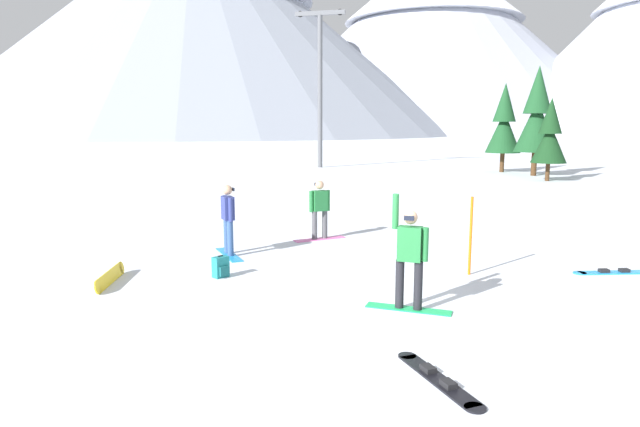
{
  "coord_description": "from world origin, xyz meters",
  "views": [
    {
      "loc": [
        1.56,
        -8.89,
        3.18
      ],
      "look_at": [
        -1.69,
        4.26,
        1.0
      ],
      "focal_mm": 31.1,
      "sensor_mm": 36.0,
      "label": 1
    }
  ],
  "objects_px": {
    "backpack_teal": "(221,267)",
    "trail_marker_pole": "(471,236)",
    "loose_snowboard_near_right": "(110,277)",
    "ski_lift_tower": "(320,79)",
    "loose_snowboard_near_left": "(438,379)",
    "snowboarder_background": "(320,209)",
    "loose_snowboard_far_spare": "(614,272)",
    "snowboarder_foreground": "(410,256)",
    "pine_tree_tall": "(550,136)",
    "pine_tree_broad": "(537,116)",
    "snowboarder_midground": "(228,218)",
    "pine_tree_short": "(504,124)"
  },
  "relations": [
    {
      "from": "backpack_teal",
      "to": "trail_marker_pole",
      "type": "distance_m",
      "value": 5.32
    },
    {
      "from": "loose_snowboard_near_right",
      "to": "ski_lift_tower",
      "type": "bearing_deg",
      "value": 96.02
    },
    {
      "from": "loose_snowboard_near_left",
      "to": "snowboarder_background",
      "type": "bearing_deg",
      "value": 113.67
    },
    {
      "from": "loose_snowboard_far_spare",
      "to": "ski_lift_tower",
      "type": "bearing_deg",
      "value": 115.87
    },
    {
      "from": "snowboarder_foreground",
      "to": "loose_snowboard_far_spare",
      "type": "bearing_deg",
      "value": 40.29
    },
    {
      "from": "snowboarder_foreground",
      "to": "pine_tree_tall",
      "type": "relative_size",
      "value": 0.43
    },
    {
      "from": "pine_tree_broad",
      "to": "pine_tree_tall",
      "type": "height_order",
      "value": "pine_tree_broad"
    },
    {
      "from": "trail_marker_pole",
      "to": "loose_snowboard_near_right",
      "type": "bearing_deg",
      "value": -160.99
    },
    {
      "from": "snowboarder_background",
      "to": "backpack_teal",
      "type": "relative_size",
      "value": 3.51
    },
    {
      "from": "snowboarder_background",
      "to": "backpack_teal",
      "type": "bearing_deg",
      "value": -104.17
    },
    {
      "from": "loose_snowboard_far_spare",
      "to": "snowboarder_background",
      "type": "bearing_deg",
      "value": 164.66
    },
    {
      "from": "snowboarder_midground",
      "to": "loose_snowboard_near_right",
      "type": "bearing_deg",
      "value": -115.5
    },
    {
      "from": "snowboarder_midground",
      "to": "loose_snowboard_near_left",
      "type": "relative_size",
      "value": 1.09
    },
    {
      "from": "snowboarder_background",
      "to": "pine_tree_broad",
      "type": "height_order",
      "value": "pine_tree_broad"
    },
    {
      "from": "snowboarder_foreground",
      "to": "pine_tree_tall",
      "type": "bearing_deg",
      "value": 76.7
    },
    {
      "from": "loose_snowboard_far_spare",
      "to": "pine_tree_tall",
      "type": "height_order",
      "value": "pine_tree_tall"
    },
    {
      "from": "loose_snowboard_near_left",
      "to": "pine_tree_tall",
      "type": "height_order",
      "value": "pine_tree_tall"
    },
    {
      "from": "snowboarder_background",
      "to": "loose_snowboard_far_spare",
      "type": "distance_m",
      "value": 7.36
    },
    {
      "from": "snowboarder_midground",
      "to": "loose_snowboard_near_right",
      "type": "relative_size",
      "value": 1.03
    },
    {
      "from": "loose_snowboard_near_left",
      "to": "ski_lift_tower",
      "type": "bearing_deg",
      "value": 106.31
    },
    {
      "from": "snowboarder_midground",
      "to": "loose_snowboard_far_spare",
      "type": "distance_m",
      "value": 8.82
    },
    {
      "from": "loose_snowboard_near_right",
      "to": "pine_tree_tall",
      "type": "height_order",
      "value": "pine_tree_tall"
    },
    {
      "from": "pine_tree_short",
      "to": "loose_snowboard_near_left",
      "type": "bearing_deg",
      "value": -95.4
    },
    {
      "from": "snowboarder_foreground",
      "to": "snowboarder_background",
      "type": "height_order",
      "value": "snowboarder_foreground"
    },
    {
      "from": "snowboarder_background",
      "to": "pine_tree_short",
      "type": "relative_size",
      "value": 0.28
    },
    {
      "from": "backpack_teal",
      "to": "pine_tree_tall",
      "type": "distance_m",
      "value": 25.27
    },
    {
      "from": "snowboarder_foreground",
      "to": "loose_snowboard_near_left",
      "type": "relative_size",
      "value": 1.26
    },
    {
      "from": "snowboarder_background",
      "to": "loose_snowboard_near_left",
      "type": "height_order",
      "value": "snowboarder_background"
    },
    {
      "from": "snowboarder_foreground",
      "to": "pine_tree_short",
      "type": "xyz_separation_m",
      "value": [
        3.68,
        30.02,
        2.27
      ]
    },
    {
      "from": "snowboarder_foreground",
      "to": "loose_snowboard_far_spare",
      "type": "height_order",
      "value": "snowboarder_foreground"
    },
    {
      "from": "trail_marker_pole",
      "to": "ski_lift_tower",
      "type": "xyz_separation_m",
      "value": [
        -10.34,
        28.5,
        5.64
      ]
    },
    {
      "from": "snowboarder_midground",
      "to": "pine_tree_broad",
      "type": "distance_m",
      "value": 26.77
    },
    {
      "from": "snowboarder_foreground",
      "to": "snowboarder_background",
      "type": "distance_m",
      "value": 6.17
    },
    {
      "from": "pine_tree_broad",
      "to": "pine_tree_short",
      "type": "xyz_separation_m",
      "value": [
        -1.74,
        2.33,
        -0.47
      ]
    },
    {
      "from": "snowboarder_foreground",
      "to": "loose_snowboard_near_right",
      "type": "distance_m",
      "value": 6.07
    },
    {
      "from": "loose_snowboard_near_left",
      "to": "pine_tree_broad",
      "type": "bearing_deg",
      "value": 80.95
    },
    {
      "from": "snowboarder_background",
      "to": "pine_tree_broad",
      "type": "xyz_separation_m",
      "value": [
        8.36,
        22.26,
        2.82
      ]
    },
    {
      "from": "snowboarder_foreground",
      "to": "pine_tree_broad",
      "type": "distance_m",
      "value": 28.35
    },
    {
      "from": "snowboarder_background",
      "to": "ski_lift_tower",
      "type": "bearing_deg",
      "value": 103.87
    },
    {
      "from": "backpack_teal",
      "to": "ski_lift_tower",
      "type": "xyz_separation_m",
      "value": [
        -5.26,
        29.97,
        6.26
      ]
    },
    {
      "from": "loose_snowboard_far_spare",
      "to": "pine_tree_broad",
      "type": "distance_m",
      "value": 24.51
    },
    {
      "from": "loose_snowboard_near_left",
      "to": "backpack_teal",
      "type": "height_order",
      "value": "backpack_teal"
    },
    {
      "from": "snowboarder_midground",
      "to": "pine_tree_broad",
      "type": "bearing_deg",
      "value": 67.77
    },
    {
      "from": "backpack_teal",
      "to": "pine_tree_broad",
      "type": "distance_m",
      "value": 28.38
    },
    {
      "from": "snowboarder_foreground",
      "to": "ski_lift_tower",
      "type": "height_order",
      "value": "ski_lift_tower"
    },
    {
      "from": "snowboarder_midground",
      "to": "pine_tree_broad",
      "type": "height_order",
      "value": "pine_tree_broad"
    },
    {
      "from": "loose_snowboard_far_spare",
      "to": "backpack_teal",
      "type": "distance_m",
      "value": 8.47
    },
    {
      "from": "loose_snowboard_far_spare",
      "to": "pine_tree_tall",
      "type": "distance_m",
      "value": 21.06
    },
    {
      "from": "pine_tree_broad",
      "to": "pine_tree_tall",
      "type": "bearing_deg",
      "value": -84.41
    },
    {
      "from": "snowboarder_midground",
      "to": "backpack_teal",
      "type": "relative_size",
      "value": 3.68
    }
  ]
}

